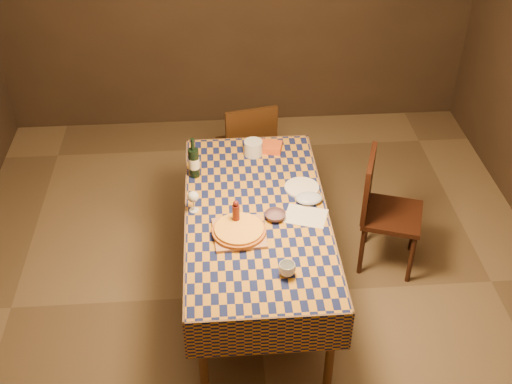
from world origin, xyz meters
TOP-DOWN VIEW (x-y plane):
  - room at (0.00, 0.00)m, footprint 5.00×5.10m
  - dining_table at (0.00, 0.00)m, footprint 0.94×1.84m
  - cutting_board at (-0.13, -0.21)m, footprint 0.34×0.34m
  - pizza at (-0.13, -0.21)m, footprint 0.34×0.34m
  - pepper_mill at (-0.14, -0.13)m, footprint 0.06×0.06m
  - bowl at (0.12, -0.07)m, footprint 0.15×0.15m
  - wine_glass at (-0.41, 0.05)m, footprint 0.08×0.08m
  - wine_bottle at (-0.41, 0.45)m, footprint 0.09×0.09m
  - deli_tub at (0.03, 0.69)m, footprint 0.17×0.17m
  - takeout_container at (0.14, 0.74)m, footprint 0.23×0.18m
  - white_plate at (0.33, 0.24)m, footprint 0.24×0.24m
  - tumbler at (0.13, -0.59)m, footprint 0.12×0.12m
  - flour_patch at (0.32, -0.06)m, footprint 0.32×0.28m
  - flour_bag at (0.36, 0.09)m, footprint 0.22×0.19m
  - chair_far at (0.02, 1.18)m, footprint 0.50×0.50m
  - chair_right at (0.94, 0.31)m, footprint 0.54×0.53m

SIDE VIEW (x-z plane):
  - chair_far at x=0.02m, z-range 0.06..0.99m
  - chair_right at x=0.94m, z-range 0.06..0.99m
  - dining_table at x=0.00m, z-range 0.31..1.08m
  - flour_patch at x=0.32m, z-range 0.77..0.77m
  - white_plate at x=0.33m, z-range 0.77..0.78m
  - cutting_board at x=-0.13m, z-range 0.77..0.79m
  - bowl at x=0.12m, z-range 0.77..0.81m
  - takeout_container at x=0.14m, z-range 0.77..0.82m
  - flour_bag at x=0.36m, z-range 0.77..0.82m
  - pizza at x=-0.13m, z-range 0.79..0.82m
  - tumbler at x=0.13m, z-range 0.77..0.85m
  - deli_tub at x=0.03m, z-range 0.77..0.88m
  - pepper_mill at x=-0.14m, z-range 0.76..0.96m
  - wine_glass at x=-0.41m, z-range 0.80..0.95m
  - wine_bottle at x=-0.41m, z-range 0.73..1.04m
  - room at x=0.00m, z-range 0.00..2.70m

